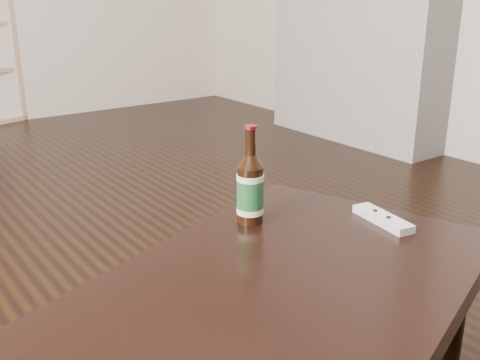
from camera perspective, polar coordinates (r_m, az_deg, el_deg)
coffee_table at (r=1.09m, az=2.96°, el=-13.61°), size 1.19×0.92×0.39m
beer_bottle at (r=1.32m, az=1.05°, el=-0.92°), size 0.08×0.08×0.24m
remote at (r=1.39m, az=14.30°, el=-3.82°), size 0.07×0.18×0.02m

